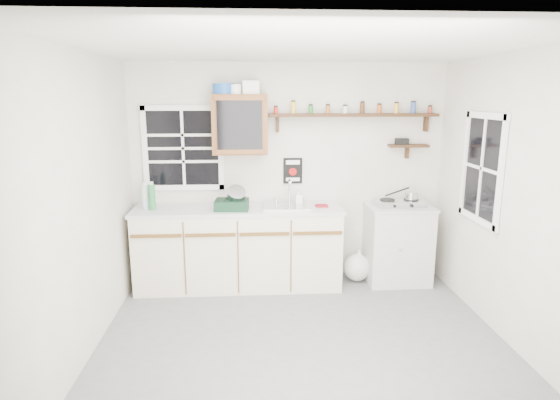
{
  "coord_description": "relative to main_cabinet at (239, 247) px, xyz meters",
  "views": [
    {
      "loc": [
        -0.44,
        -3.76,
        2.13
      ],
      "look_at": [
        -0.16,
        0.55,
        1.17
      ],
      "focal_mm": 30.0,
      "sensor_mm": 36.0,
      "label": 1
    }
  ],
  "objects": [
    {
      "name": "spice_shelf",
      "position": [
        1.32,
        0.21,
        1.47
      ],
      "size": [
        1.91,
        0.18,
        0.35
      ],
      "color": "black",
      "rests_on": "wall_back"
    },
    {
      "name": "warning_sign",
      "position": [
        0.63,
        0.29,
        0.82
      ],
      "size": [
        0.22,
        0.02,
        0.3
      ],
      "color": "black",
      "rests_on": "wall_back"
    },
    {
      "name": "secondary_shelf",
      "position": [
        1.94,
        0.22,
        1.12
      ],
      "size": [
        0.45,
        0.16,
        0.24
      ],
      "color": "black",
      "rests_on": "wall_back"
    },
    {
      "name": "upper_cabinet",
      "position": [
        0.03,
        0.14,
        1.36
      ],
      "size": [
        0.6,
        0.32,
        0.65
      ],
      "color": "brown",
      "rests_on": "wall_back"
    },
    {
      "name": "dish_rack",
      "position": [
        -0.05,
        -0.09,
        0.55
      ],
      "size": [
        0.38,
        0.29,
        0.27
      ],
      "rotation": [
        0.0,
        0.0,
        -0.06
      ],
      "color": "black",
      "rests_on": "main_cabinet"
    },
    {
      "name": "rag",
      "position": [
        0.93,
        -0.02,
        0.47
      ],
      "size": [
        0.14,
        0.12,
        0.02
      ],
      "primitive_type": "cube",
      "rotation": [
        0.0,
        0.0,
        0.03
      ],
      "color": "maroon",
      "rests_on": "main_cabinet"
    },
    {
      "name": "window_right",
      "position": [
        2.37,
        -0.75,
        0.99
      ],
      "size": [
        0.03,
        0.78,
        1.08
      ],
      "color": "black",
      "rests_on": "wall_back"
    },
    {
      "name": "hotplate",
      "position": [
        1.82,
        0.01,
        0.49
      ],
      "size": [
        0.57,
        0.33,
        0.08
      ],
      "rotation": [
        0.0,
        0.0,
        0.07
      ],
      "color": "#BBBBC0",
      "rests_on": "right_cabinet"
    },
    {
      "name": "right_cabinet",
      "position": [
        1.83,
        0.03,
        -0.01
      ],
      "size": [
        0.73,
        0.57,
        0.91
      ],
      "color": "#B8B7B1",
      "rests_on": "floor"
    },
    {
      "name": "room",
      "position": [
        0.58,
        -1.3,
        0.79
      ],
      "size": [
        3.64,
        3.24,
        2.54
      ],
      "color": "#59595C",
      "rests_on": "ground"
    },
    {
      "name": "water_bottles",
      "position": [
        -0.97,
        -0.01,
        0.6
      ],
      "size": [
        0.16,
        0.15,
        0.31
      ],
      "color": "silver",
      "rests_on": "main_cabinet"
    },
    {
      "name": "window_back",
      "position": [
        -0.62,
        0.29,
        1.09
      ],
      "size": [
        0.93,
        0.03,
        0.98
      ],
      "color": "black",
      "rests_on": "wall_back"
    },
    {
      "name": "soap_bottle",
      "position": [
        0.68,
        0.11,
        0.55
      ],
      "size": [
        0.09,
        0.1,
        0.17
      ],
      "primitive_type": "imported",
      "rotation": [
        0.0,
        0.0,
        0.23
      ],
      "color": "silver",
      "rests_on": "main_cabinet"
    },
    {
      "name": "upper_cabinet_clutter",
      "position": [
        -0.02,
        0.14,
        1.75
      ],
      "size": [
        0.51,
        0.24,
        0.14
      ],
      "color": "#184DA1",
      "rests_on": "upper_cabinet"
    },
    {
      "name": "main_cabinet",
      "position": [
        0.0,
        0.0,
        0.0
      ],
      "size": [
        2.31,
        0.63,
        0.92
      ],
      "color": "beige",
      "rests_on": "floor"
    },
    {
      "name": "saucepan",
      "position": [
        1.95,
        0.01,
        0.56
      ],
      "size": [
        0.33,
        0.25,
        0.15
      ],
      "rotation": [
        0.0,
        0.0,
        -0.73
      ],
      "color": "#BBBBC0",
      "rests_on": "hotplate"
    },
    {
      "name": "sink",
      "position": [
        0.54,
        0.01,
        0.47
      ],
      "size": [
        0.52,
        0.44,
        0.29
      ],
      "color": "#BBBBC0",
      "rests_on": "main_cabinet"
    },
    {
      "name": "trash_bag",
      "position": [
        1.37,
        0.03,
        -0.29
      ],
      "size": [
        0.36,
        0.33,
        0.41
      ],
      "color": "silver",
      "rests_on": "floor"
    }
  ]
}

